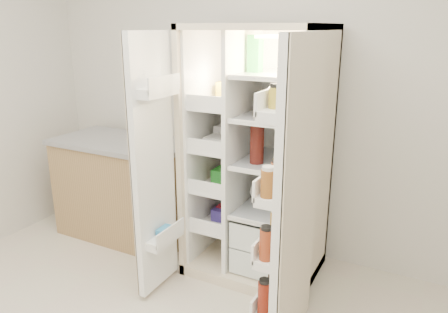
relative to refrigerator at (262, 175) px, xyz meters
The scene contains 5 objects.
wall_back 0.72m from the refrigerator, 115.79° to the left, with size 4.00×0.02×2.70m, color silver.
refrigerator is the anchor object (origin of this frame).
freezer_door 0.81m from the refrigerator, 130.39° to the right, with size 0.15×0.40×1.72m.
fridge_door 0.85m from the refrigerator, 56.20° to the right, with size 0.17×0.58×1.72m.
kitchen_counter 1.28m from the refrigerator, behind, with size 1.19×0.63×0.87m.
Camera 1 is at (1.27, -1.06, 1.78)m, focal length 34.00 mm.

